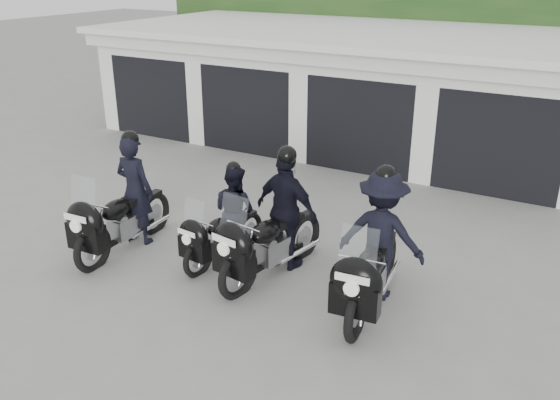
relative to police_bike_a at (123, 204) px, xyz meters
The scene contains 7 objects.
ground 2.11m from the police_bike_a, ahead, with size 80.00×80.00×0.00m, color gray.
garage_block 8.52m from the police_bike_a, 76.91° to the left, with size 16.40×6.80×2.96m.
background_vegetation 13.48m from the police_bike_a, 80.09° to the left, with size 20.00×3.90×5.80m.
police_bike_a is the anchor object (origin of this frame).
police_bike_b 1.84m from the police_bike_a, 19.82° to the left, with size 0.83×1.95×1.70m.
police_bike_c 2.77m from the police_bike_a, 12.51° to the left, with size 1.25×2.43×2.13m.
police_bike_d 4.41m from the police_bike_a, ahead, with size 1.34×2.44×2.13m.
Camera 1 is at (4.98, -6.98, 4.70)m, focal length 38.00 mm.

